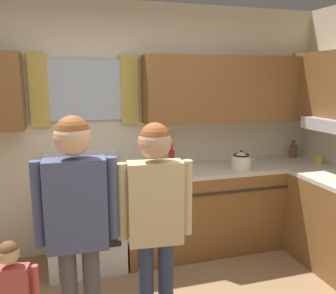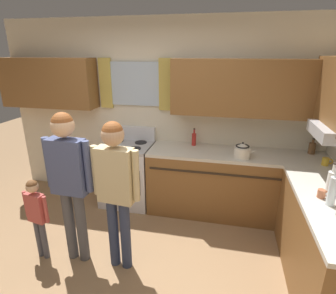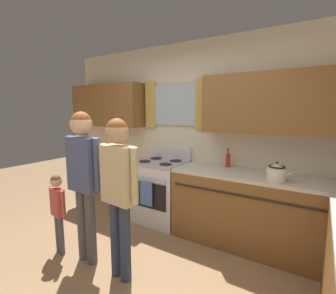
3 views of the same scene
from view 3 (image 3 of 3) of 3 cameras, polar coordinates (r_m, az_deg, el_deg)
The scene contains 9 objects.
ground_plane at distance 2.63m, azimuth -15.68°, elevation -30.25°, with size 12.00×12.00×0.00m, color #93704C.
back_wall_unit at distance 3.51m, azimuth 6.38°, elevation 5.76°, with size 4.60×0.42×2.60m.
kitchen_counter_run at distance 2.70m, azimuth 28.74°, elevation -18.62°, with size 2.30×2.21×0.90m.
stove_oven at distance 3.67m, azimuth -1.73°, elevation -10.02°, with size 0.72×0.67×1.10m.
bottle_sauce_red at distance 3.29m, azimuth 13.88°, elevation -2.96°, with size 0.06×0.06×0.25m.
stovetop_kettle at distance 2.81m, azimuth 24.14°, elevation -5.40°, with size 0.27×0.20×0.21m.
adult_holding_child at distance 2.68m, azimuth -19.21°, elevation -5.09°, with size 0.51×0.22×1.63m.
adult_in_plaid at distance 2.33m, azimuth -11.53°, elevation -7.75°, with size 0.49×0.21×1.57m.
small_child at distance 3.08m, azimuth -24.50°, elevation -12.25°, with size 0.31×0.13×0.93m.
Camera 3 is at (1.57, -1.33, 1.64)m, focal length 25.96 mm.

